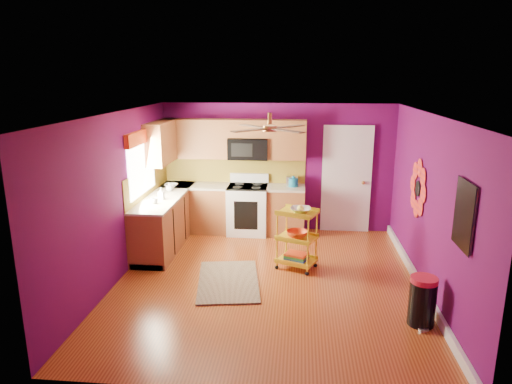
# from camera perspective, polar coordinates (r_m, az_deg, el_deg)

# --- Properties ---
(ground) EXTENTS (5.00, 5.00, 0.00)m
(ground) POSITION_cam_1_polar(r_m,az_deg,el_deg) (7.00, 1.47, -11.11)
(ground) COLOR maroon
(ground) RESTS_ON ground
(room_envelope) EXTENTS (4.54, 5.04, 2.52)m
(room_envelope) POSITION_cam_1_polar(r_m,az_deg,el_deg) (6.47, 1.80, 2.05)
(room_envelope) COLOR #56094E
(room_envelope) RESTS_ON ground
(lower_cabinets) EXTENTS (2.81, 2.31, 0.94)m
(lower_cabinets) POSITION_cam_1_polar(r_m,az_deg,el_deg) (8.71, -6.52, -2.93)
(lower_cabinets) COLOR brown
(lower_cabinets) RESTS_ON ground
(electric_range) EXTENTS (0.76, 0.66, 1.13)m
(electric_range) POSITION_cam_1_polar(r_m,az_deg,el_deg) (8.90, -1.03, -2.12)
(electric_range) COLOR white
(electric_range) RESTS_ON ground
(upper_cabinetry) EXTENTS (2.80, 2.30, 1.26)m
(upper_cabinetry) POSITION_cam_1_polar(r_m,az_deg,el_deg) (8.73, -5.62, 6.33)
(upper_cabinetry) COLOR brown
(upper_cabinetry) RESTS_ON ground
(left_window) EXTENTS (0.08, 1.35, 1.08)m
(left_window) POSITION_cam_1_polar(r_m,az_deg,el_deg) (7.92, -14.14, 4.68)
(left_window) COLOR white
(left_window) RESTS_ON ground
(panel_door) EXTENTS (0.95, 0.11, 2.15)m
(panel_door) POSITION_cam_1_polar(r_m,az_deg,el_deg) (9.04, 11.23, 1.41)
(panel_door) COLOR white
(panel_door) RESTS_ON ground
(right_wall_art) EXTENTS (0.04, 2.74, 1.04)m
(right_wall_art) POSITION_cam_1_polar(r_m,az_deg,el_deg) (6.42, 21.56, -0.79)
(right_wall_art) COLOR black
(right_wall_art) RESTS_ON ground
(ceiling_fan) EXTENTS (1.01, 1.01, 0.26)m
(ceiling_fan) POSITION_cam_1_polar(r_m,az_deg,el_deg) (6.56, 1.73, 8.05)
(ceiling_fan) COLOR #BF8C3F
(ceiling_fan) RESTS_ON ground
(shag_rug) EXTENTS (1.10, 1.57, 0.02)m
(shag_rug) POSITION_cam_1_polar(r_m,az_deg,el_deg) (7.00, -3.49, -11.04)
(shag_rug) COLOR black
(shag_rug) RESTS_ON ground
(rolling_cart) EXTENTS (0.70, 0.62, 1.06)m
(rolling_cart) POSITION_cam_1_polar(r_m,az_deg,el_deg) (7.27, 5.19, -5.52)
(rolling_cart) COLOR yellow
(rolling_cart) RESTS_ON ground
(trash_can) EXTENTS (0.43, 0.43, 0.63)m
(trash_can) POSITION_cam_1_polar(r_m,az_deg,el_deg) (6.13, 20.07, -12.69)
(trash_can) COLOR black
(trash_can) RESTS_ON ground
(teal_kettle) EXTENTS (0.18, 0.18, 0.21)m
(teal_kettle) POSITION_cam_1_polar(r_m,az_deg,el_deg) (8.76, 4.69, 1.22)
(teal_kettle) COLOR #12658B
(teal_kettle) RESTS_ON lower_cabinets
(toaster) EXTENTS (0.22, 0.15, 0.18)m
(toaster) POSITION_cam_1_polar(r_m,az_deg,el_deg) (8.84, 4.53, 1.39)
(toaster) COLOR beige
(toaster) RESTS_ON lower_cabinets
(soap_bottle_a) EXTENTS (0.09, 0.10, 0.21)m
(soap_bottle_a) POSITION_cam_1_polar(r_m,az_deg,el_deg) (7.99, -11.78, -0.20)
(soap_bottle_a) COLOR #EA3F72
(soap_bottle_a) RESTS_ON lower_cabinets
(soap_bottle_b) EXTENTS (0.13, 0.13, 0.17)m
(soap_bottle_b) POSITION_cam_1_polar(r_m,az_deg,el_deg) (8.53, -10.79, 0.64)
(soap_bottle_b) COLOR white
(soap_bottle_b) RESTS_ON lower_cabinets
(counter_dish) EXTENTS (0.25, 0.25, 0.06)m
(counter_dish) POSITION_cam_1_polar(r_m,az_deg,el_deg) (8.85, -10.56, 0.80)
(counter_dish) COLOR white
(counter_dish) RESTS_ON lower_cabinets
(counter_cup) EXTENTS (0.12, 0.12, 0.10)m
(counter_cup) POSITION_cam_1_polar(r_m,az_deg,el_deg) (7.77, -12.61, -1.08)
(counter_cup) COLOR white
(counter_cup) RESTS_ON lower_cabinets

